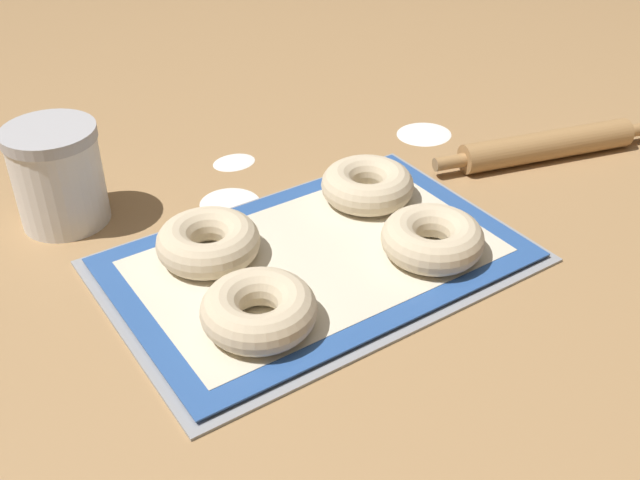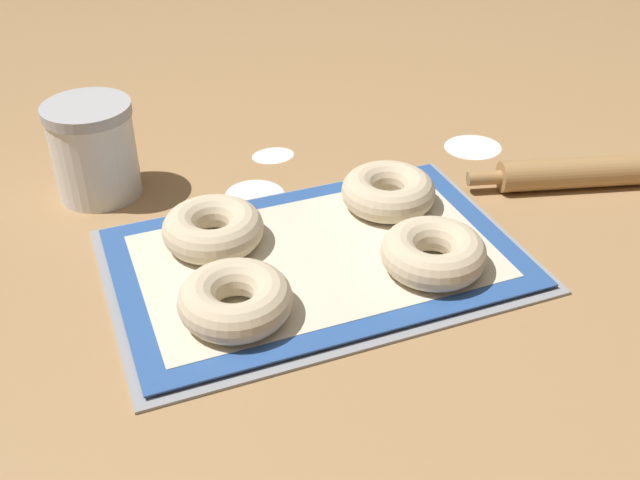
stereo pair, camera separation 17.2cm
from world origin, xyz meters
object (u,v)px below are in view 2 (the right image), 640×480
object	(u,v)px
bagel_back_left	(213,229)
flour_canister	(94,150)
rolling_pin	(596,172)
baking_tray	(320,259)
bagel_front_right	(433,253)
bagel_front_left	(235,299)
bagel_back_right	(388,191)

from	to	relation	value
bagel_back_left	flour_canister	xyz separation A→B (m)	(-0.12, 0.21, 0.04)
flour_canister	rolling_pin	size ratio (longest dim) A/B	0.37
baking_tray	bagel_back_left	xyz separation A→B (m)	(-0.12, 0.08, 0.03)
baking_tray	rolling_pin	xyz separation A→B (m)	(0.46, 0.03, 0.02)
baking_tray	flour_canister	bearing A→B (deg)	130.21
baking_tray	flour_canister	size ratio (longest dim) A/B	3.76
baking_tray	bagel_front_right	xyz separation A→B (m)	(0.12, -0.08, 0.03)
rolling_pin	bagel_front_left	bearing A→B (deg)	-169.72
rolling_pin	flour_canister	bearing A→B (deg)	160.17
bagel_front_left	flour_canister	world-z (taller)	flour_canister
bagel_back_right	flour_canister	xyz separation A→B (m)	(-0.38, 0.21, 0.04)
flour_canister	rolling_pin	xyz separation A→B (m)	(0.70, -0.25, -0.05)
bagel_back_left	bagel_back_right	bearing A→B (deg)	0.41
bagel_front_left	bagel_back_right	bearing A→B (deg)	29.82
bagel_front_right	rolling_pin	distance (m)	0.36
bagel_front_left	rolling_pin	bearing A→B (deg)	10.28
bagel_front_left	bagel_back_left	bearing A→B (deg)	84.71
bagel_front_right	bagel_front_left	bearing A→B (deg)	179.69
bagel_front_left	flour_canister	xyz separation A→B (m)	(-0.11, 0.36, 0.04)
bagel_back_left	bagel_back_right	world-z (taller)	same
flour_canister	rolling_pin	bearing A→B (deg)	-19.83
bagel_front_right	bagel_back_left	distance (m)	0.29
bagel_back_left	bagel_back_right	size ratio (longest dim) A/B	1.00
bagel_front_right	rolling_pin	bearing A→B (deg)	17.90
baking_tray	bagel_back_left	distance (m)	0.15
bagel_back_left	rolling_pin	bearing A→B (deg)	-4.40
baking_tray	bagel_back_left	bearing A→B (deg)	147.77
flour_canister	bagel_back_left	bearing A→B (deg)	-60.14
bagel_front_left	bagel_back_left	distance (m)	0.15
baking_tray	rolling_pin	size ratio (longest dim) A/B	1.37
baking_tray	bagel_front_right	world-z (taller)	bagel_front_right
baking_tray	bagel_back_left	world-z (taller)	bagel_back_left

